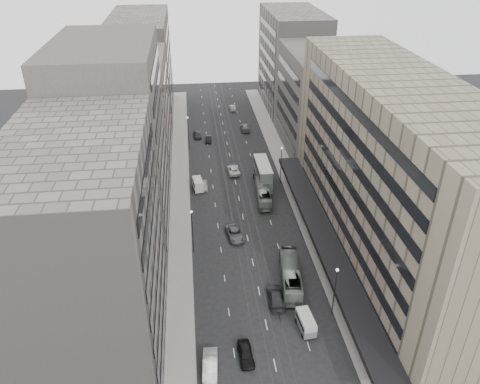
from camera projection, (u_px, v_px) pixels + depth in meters
name	position (u px, v px, depth m)	size (l,w,h in m)	color
ground	(260.00, 295.00, 70.77)	(220.00, 220.00, 0.00)	black
sidewalk_right	(288.00, 176.00, 104.21)	(4.00, 125.00, 0.15)	gray
sidewalk_left	(180.00, 181.00, 101.89)	(4.00, 125.00, 0.15)	gray
department_store	(391.00, 176.00, 72.29)	(19.20, 60.00, 30.00)	#7F745C
building_right_mid	(318.00, 101.00, 111.68)	(15.00, 28.00, 24.00)	#46423D
building_right_far	(292.00, 61.00, 136.54)	(15.00, 32.00, 28.00)	slate
building_left_a	(90.00, 259.00, 54.33)	(15.00, 28.00, 30.00)	slate
building_left_b	(115.00, 148.00, 76.60)	(15.00, 26.00, 34.00)	#46423D
building_left_c	(133.00, 115.00, 102.11)	(15.00, 28.00, 25.00)	#66584F
building_left_d	(142.00, 68.00, 129.81)	(15.00, 38.00, 28.00)	slate
lamp_right_near	(335.00, 286.00, 64.81)	(0.44, 0.44, 8.32)	#262628
lamp_right_far	(281.00, 160.00, 99.28)	(0.44, 0.44, 8.32)	#262628
lamp_left_near	(192.00, 227.00, 77.59)	(0.44, 0.44, 8.32)	#262628
lamp_left_far	(188.00, 129.00, 114.64)	(0.44, 0.44, 8.32)	#262628
bus_near	(290.00, 275.00, 72.32)	(2.77, 11.86, 3.30)	slate
bus_far	(263.00, 193.00, 94.52)	(2.53, 10.81, 3.01)	gray
double_decker	(263.00, 173.00, 99.17)	(3.04, 9.70, 5.30)	slate
vw_microbus	(306.00, 322.00, 64.25)	(2.29, 4.45, 2.32)	slate
panel_van	(198.00, 184.00, 98.14)	(2.37, 4.17, 2.50)	beige
sedan_0	(246.00, 354.00, 60.19)	(1.84, 4.59, 1.56)	black
sedan_1	(210.00, 365.00, 58.52)	(1.82, 5.22, 1.72)	#BBBCB7
sedan_2	(235.00, 234.00, 83.48)	(2.61, 5.67, 1.57)	#565659
sedan_3	(276.00, 297.00, 69.26)	(2.40, 5.91, 1.72)	#272729
sedan_4	(204.00, 185.00, 99.07)	(1.65, 4.11, 1.40)	#B7AE97
sedan_5	(209.00, 139.00, 120.46)	(1.44, 4.13, 1.36)	black
sedan_6	(234.00, 170.00, 105.25)	(2.49, 5.40, 1.50)	white
sedan_7	(245.00, 127.00, 127.08)	(2.28, 5.60, 1.63)	#605F62
sedan_8	(197.00, 134.00, 122.87)	(1.83, 4.55, 1.55)	#28292B
sedan_9	(232.00, 108.00, 140.97)	(1.53, 4.40, 1.45)	#B0A292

